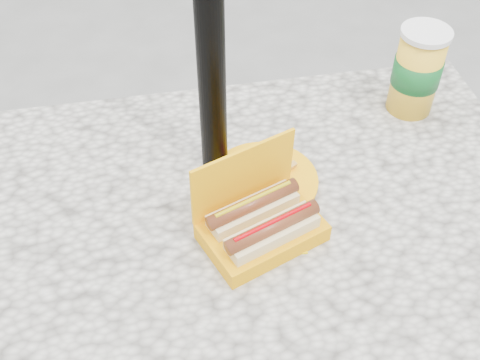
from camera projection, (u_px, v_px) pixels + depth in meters
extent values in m
cube|color=beige|center=(229.00, 232.00, 1.09)|extent=(1.20, 0.80, 0.05)
cylinder|color=black|center=(14.00, 264.00, 1.50)|extent=(0.07, 0.07, 0.70)
cylinder|color=black|center=(393.00, 209.00, 1.63)|extent=(0.07, 0.07, 0.70)
cube|color=#FFAA06|center=(262.00, 232.00, 1.04)|extent=(0.23, 0.19, 0.03)
cube|color=#FFAA06|center=(243.00, 177.00, 1.01)|extent=(0.19, 0.08, 0.13)
cube|color=beige|center=(272.00, 236.00, 1.00)|extent=(0.17, 0.10, 0.04)
cylinder|color=brown|center=(273.00, 227.00, 0.99)|extent=(0.17, 0.09, 0.03)
cylinder|color=#AF0006|center=(273.00, 222.00, 0.98)|extent=(0.14, 0.06, 0.01)
cube|color=beige|center=(253.00, 213.00, 1.04)|extent=(0.17, 0.10, 0.04)
cylinder|color=brown|center=(253.00, 204.00, 1.02)|extent=(0.17, 0.09, 0.03)
cylinder|color=#C0AC0B|center=(253.00, 199.00, 1.01)|extent=(0.14, 0.06, 0.01)
cube|color=yellow|center=(255.00, 221.00, 1.07)|extent=(0.18, 0.18, 0.00)
cylinder|color=#FFAA06|center=(263.00, 181.00, 1.13)|extent=(0.20, 0.20, 0.01)
cylinder|color=#FFAA06|center=(263.00, 180.00, 1.13)|extent=(0.21, 0.21, 0.01)
cube|color=#E9C551|center=(270.00, 170.00, 1.13)|extent=(0.05, 0.02, 0.01)
cube|color=#E9C551|center=(269.00, 164.00, 1.14)|extent=(0.05, 0.04, 0.01)
cube|color=#E9C551|center=(258.00, 168.00, 1.13)|extent=(0.04, 0.04, 0.01)
cube|color=#E9C551|center=(260.00, 172.00, 1.12)|extent=(0.03, 0.05, 0.01)
cube|color=#E9C551|center=(245.00, 182.00, 1.11)|extent=(0.04, 0.04, 0.01)
cube|color=#E9C551|center=(275.00, 179.00, 1.11)|extent=(0.05, 0.02, 0.01)
cube|color=#E9C551|center=(263.00, 181.00, 1.11)|extent=(0.01, 0.05, 0.01)
cube|color=#E9C551|center=(286.00, 169.00, 1.14)|extent=(0.05, 0.04, 0.01)
cube|color=#E9C551|center=(263.00, 176.00, 1.11)|extent=(0.05, 0.02, 0.01)
cube|color=#E9C551|center=(269.00, 167.00, 1.13)|extent=(0.04, 0.04, 0.01)
cube|color=#E9C551|center=(272.00, 169.00, 1.13)|extent=(0.04, 0.04, 0.01)
cube|color=#E9C551|center=(243.00, 173.00, 1.13)|extent=(0.04, 0.04, 0.01)
cube|color=#E9C551|center=(264.00, 172.00, 1.11)|extent=(0.04, 0.05, 0.01)
cube|color=#E9C551|center=(254.00, 173.00, 1.12)|extent=(0.02, 0.05, 0.01)
cube|color=#E9C551|center=(259.00, 162.00, 1.13)|extent=(0.04, 0.04, 0.01)
ellipsoid|color=#AF0006|center=(242.00, 163.00, 1.15)|extent=(0.04, 0.04, 0.01)
cube|color=red|center=(268.00, 170.00, 1.13)|extent=(0.08, 0.04, 0.00)
cylinder|color=yellow|center=(416.00, 73.00, 1.24)|extent=(0.10, 0.10, 0.18)
cylinder|color=#0F5B22|center=(417.00, 71.00, 1.23)|extent=(0.10, 0.10, 0.06)
cylinder|color=white|center=(427.00, 33.00, 1.17)|extent=(0.10, 0.10, 0.01)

